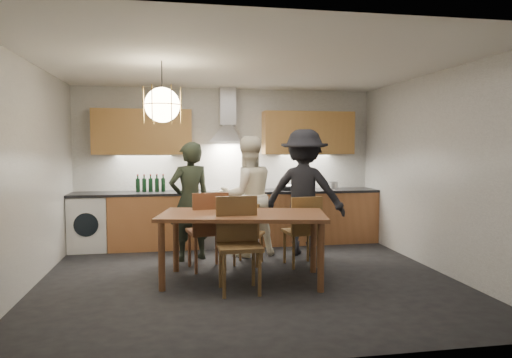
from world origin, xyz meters
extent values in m
plane|color=black|center=(0.00, 0.00, 0.00)|extent=(5.00, 5.00, 0.00)
cube|color=silver|center=(0.00, 2.25, 1.30)|extent=(5.00, 0.02, 2.60)
cube|color=silver|center=(0.00, -2.25, 1.30)|extent=(5.00, 0.02, 2.60)
cube|color=silver|center=(-2.50, 0.00, 1.30)|extent=(0.02, 4.50, 2.60)
cube|color=silver|center=(2.50, 0.00, 1.30)|extent=(0.02, 4.50, 2.60)
cube|color=white|center=(0.00, 0.00, 2.60)|extent=(5.00, 4.50, 0.02)
cube|color=#CB834E|center=(-1.18, 1.95, 0.43)|extent=(1.45, 0.60, 0.86)
cube|color=#CB834E|center=(1.48, 1.95, 0.43)|extent=(2.05, 0.60, 0.86)
cube|color=white|center=(-2.20, 1.95, 0.42)|extent=(0.58, 0.58, 0.85)
cube|color=black|center=(-1.48, 1.95, 0.88)|extent=(2.05, 0.62, 0.04)
cube|color=black|center=(1.48, 1.95, 0.88)|extent=(2.05, 0.62, 0.04)
cube|color=silver|center=(0.00, 1.95, 0.40)|extent=(0.90, 0.60, 0.80)
cube|color=black|center=(0.00, 1.66, 0.38)|extent=(0.78, 0.02, 0.42)
cube|color=slate|center=(0.00, 1.95, 0.84)|extent=(0.90, 0.60, 0.08)
cube|color=silver|center=(0.00, 1.69, 0.90)|extent=(0.90, 0.08, 0.04)
cube|color=tan|center=(-1.38, 2.08, 1.86)|extent=(1.55, 0.35, 0.72)
cube|color=tan|center=(1.38, 2.08, 1.86)|extent=(1.55, 0.35, 0.72)
cube|color=silver|center=(0.00, 2.12, 2.29)|extent=(0.26, 0.22, 0.62)
cylinder|color=black|center=(-1.00, -0.10, 2.35)|extent=(0.01, 0.01, 0.50)
sphere|color=#FFE0A5|center=(-1.00, -0.10, 2.10)|extent=(0.40, 0.40, 0.40)
torus|color=gold|center=(-1.00, -0.10, 2.10)|extent=(0.43, 0.43, 0.01)
cube|color=brown|center=(-0.07, -0.10, 0.80)|extent=(2.11, 1.34, 0.04)
cylinder|color=brown|center=(-1.02, -0.33, 0.39)|extent=(0.08, 0.08, 0.78)
cylinder|color=brown|center=(-0.87, 0.46, 0.39)|extent=(0.08, 0.08, 0.78)
cylinder|color=brown|center=(0.73, -0.67, 0.39)|extent=(0.08, 0.08, 0.78)
cylinder|color=brown|center=(0.88, 0.12, 0.39)|extent=(0.08, 0.08, 0.78)
cube|color=brown|center=(-0.47, 0.51, 0.50)|extent=(0.55, 0.55, 0.04)
cube|color=brown|center=(-0.42, 0.30, 0.78)|extent=(0.47, 0.13, 0.51)
cylinder|color=brown|center=(-0.32, 0.74, 0.24)|extent=(0.04, 0.04, 0.48)
cylinder|color=brown|center=(-0.24, 0.36, 0.24)|extent=(0.04, 0.04, 0.48)
cylinder|color=brown|center=(-0.69, 0.66, 0.24)|extent=(0.04, 0.04, 0.48)
cylinder|color=brown|center=(-0.62, 0.29, 0.24)|extent=(0.04, 0.04, 0.48)
cube|color=brown|center=(0.12, 0.68, 0.42)|extent=(0.51, 0.51, 0.04)
cube|color=brown|center=(0.05, 0.51, 0.65)|extent=(0.37, 0.18, 0.43)
cylinder|color=brown|center=(0.33, 0.76, 0.20)|extent=(0.03, 0.03, 0.40)
cylinder|color=brown|center=(0.20, 0.47, 0.20)|extent=(0.03, 0.03, 0.40)
cylinder|color=brown|center=(0.04, 0.88, 0.20)|extent=(0.03, 0.03, 0.40)
cylinder|color=brown|center=(-0.09, 0.59, 0.20)|extent=(0.03, 0.03, 0.40)
cube|color=brown|center=(0.82, 0.48, 0.47)|extent=(0.48, 0.48, 0.04)
cube|color=brown|center=(0.84, 0.29, 0.72)|extent=(0.44, 0.09, 0.48)
cylinder|color=brown|center=(0.98, 0.68, 0.22)|extent=(0.04, 0.04, 0.44)
cylinder|color=brown|center=(1.01, 0.33, 0.22)|extent=(0.04, 0.04, 0.44)
cylinder|color=brown|center=(0.63, 0.64, 0.22)|extent=(0.04, 0.04, 0.44)
cylinder|color=brown|center=(0.66, 0.29, 0.22)|extent=(0.04, 0.04, 0.44)
cube|color=brown|center=(-0.17, -0.52, 0.51)|extent=(0.48, 0.48, 0.05)
cube|color=brown|center=(-0.17, -0.30, 0.79)|extent=(0.48, 0.05, 0.52)
cylinder|color=brown|center=(-0.36, -0.71, 0.24)|extent=(0.04, 0.04, 0.49)
cylinder|color=brown|center=(-0.36, -0.32, 0.24)|extent=(0.04, 0.04, 0.49)
cylinder|color=brown|center=(0.03, -0.71, 0.24)|extent=(0.04, 0.04, 0.49)
cylinder|color=brown|center=(0.02, -0.32, 0.24)|extent=(0.04, 0.04, 0.49)
imported|color=black|center=(-0.67, 1.05, 0.85)|extent=(0.72, 0.60, 1.69)
imported|color=white|center=(0.19, 1.19, 0.89)|extent=(0.98, 0.83, 1.78)
imported|color=black|center=(1.03, 1.09, 0.94)|extent=(1.40, 1.14, 1.88)
imported|color=silver|center=(0.95, 1.94, 0.94)|extent=(0.41, 0.41, 0.08)
cylinder|color=silver|center=(1.80, 1.99, 0.96)|extent=(0.22, 0.22, 0.12)
camera|label=1|loc=(-0.85, -5.47, 1.62)|focal=32.00mm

